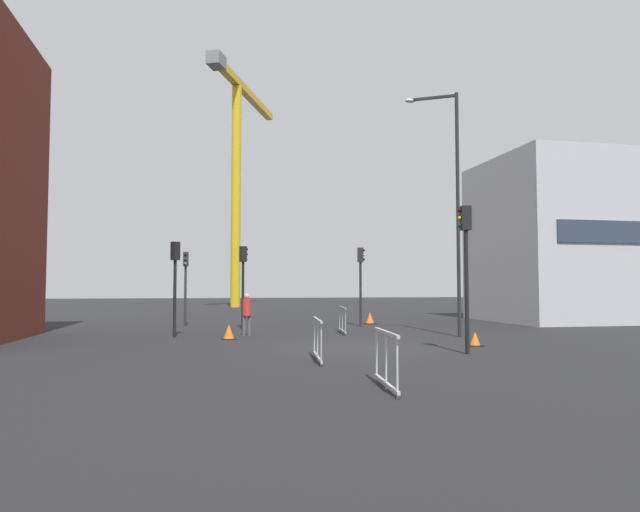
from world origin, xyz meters
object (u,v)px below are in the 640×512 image
Objects in this scene: traffic_light_near at (243,273)px; traffic_cone_on_verge at (229,332)px; traffic_light_median at (466,255)px; traffic_cone_by_barrier at (370,318)px; streetlamp_tall at (452,195)px; traffic_light_corner at (175,272)px; construction_crane at (238,153)px; traffic_light_verge at (186,276)px; traffic_light_island at (361,273)px; pedestrian_walking at (247,311)px; traffic_cone_striped at (475,339)px.

traffic_light_near reaches higher than traffic_cone_on_verge.
traffic_light_median reaches higher than traffic_cone_by_barrier.
traffic_cone_by_barrier is at bearing 96.86° from streetlamp_tall.
streetlamp_tall is 11.05m from traffic_light_corner.
construction_crane is at bearing 87.42° from traffic_light_near.
construction_crane is at bearing 100.88° from streetlamp_tall.
traffic_light_median is at bearing -58.36° from traffic_light_verge.
traffic_light_island is at bearing -80.65° from construction_crane.
construction_crane reaches higher than traffic_light_median.
traffic_light_corner reaches higher than traffic_light_verge.
traffic_cone_by_barrier is (7.51, 7.37, 0.02)m from traffic_cone_on_verge.
streetlamp_tall is 5.76× the size of pedestrian_walking.
traffic_cone_striped is (6.94, -5.23, -0.74)m from pedestrian_walking.
traffic_light_verge is at bearing 133.66° from traffic_light_near.
traffic_light_corner is 11.48m from traffic_cone_by_barrier.
construction_crane is at bearing 102.14° from traffic_cone_by_barrier.
traffic_light_near is at bearing -158.18° from traffic_cone_by_barrier.
traffic_light_median reaches higher than traffic_light_corner.
construction_crane is 47.30× the size of traffic_cone_striped.
traffic_light_median is at bearing -62.11° from traffic_light_near.
traffic_light_island reaches higher than traffic_cone_on_verge.
traffic_cone_on_verge is at bearing -93.63° from construction_crane.
traffic_light_corner reaches higher than traffic_cone_by_barrier.
traffic_light_island reaches higher than traffic_light_corner.
traffic_light_verge reaches higher than traffic_cone_striped.
traffic_light_island is 7.01× the size of traffic_cone_on_verge.
construction_crane is at bearing 86.37° from traffic_cone_on_verge.
traffic_cone_by_barrier reaches higher than traffic_cone_striped.
traffic_light_near is 1.03× the size of traffic_light_verge.
traffic_light_island is at bearing -119.08° from traffic_cone_by_barrier.
pedestrian_walking is 9.14m from traffic_cone_by_barrier.
traffic_cone_striped is 0.78× the size of traffic_cone_by_barrier.
traffic_light_corner is 6.68× the size of traffic_cone_on_verge.
traffic_light_median is (-2.04, -5.31, -2.64)m from streetlamp_tall.
construction_crane reaches higher than traffic_light_corner.
streetlamp_tall reaches higher than traffic_cone_on_verge.
traffic_light_corner is at bearing -97.36° from construction_crane.
pedestrian_walking is (-7.74, 1.91, -4.51)m from streetlamp_tall.
traffic_cone_by_barrier is at bearing 41.96° from pedestrian_walking.
pedestrian_walking is 3.03× the size of traffic_cone_on_verge.
traffic_light_island is 8.52m from traffic_light_verge.
traffic_light_near is at bearing 145.21° from streetlamp_tall.
traffic_light_island is at bearing 36.75° from pedestrian_walking.
traffic_light_island is 3.05m from traffic_cone_by_barrier.
traffic_light_verge is (-3.86, -25.25, -12.10)m from construction_crane.
construction_crane is at bearing 96.45° from traffic_light_median.
traffic_light_island is 9.91m from traffic_cone_striped.
construction_crane is 5.72× the size of traffic_light_island.
traffic_light_near is at bearing -92.58° from construction_crane.
traffic_light_corner is at bearing -129.50° from traffic_light_near.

